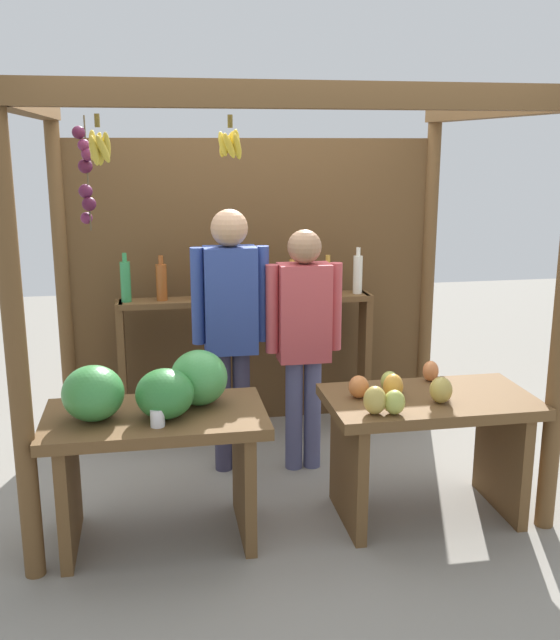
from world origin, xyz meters
TOP-DOWN VIEW (x-y plane):
  - ground_plane at (0.00, 0.00)m, footprint 12.00×12.00m
  - market_stall at (-0.01, 0.42)m, footprint 2.81×1.97m
  - fruit_counter_left at (-0.74, -0.70)m, footprint 1.13×0.64m
  - fruit_counter_right at (0.72, -0.70)m, footprint 1.13×0.64m
  - bottle_shelf_unit at (-0.09, 0.70)m, footprint 1.80×0.22m
  - vendor_man at (-0.26, 0.09)m, footprint 0.48×0.23m
  - vendor_woman at (0.19, 0.03)m, footprint 0.48×0.21m

SIDE VIEW (x-z plane):
  - ground_plane at x=0.00m, z-range 0.00..0.00m
  - fruit_counter_right at x=0.72m, z-range 0.10..0.96m
  - fruit_counter_left at x=-0.74m, z-range 0.16..1.16m
  - bottle_shelf_unit at x=-0.09m, z-range 0.14..1.48m
  - vendor_woman at x=0.19m, z-range 0.15..1.69m
  - vendor_man at x=-0.26m, z-range 0.17..1.84m
  - market_stall at x=-0.01m, z-range 0.20..2.52m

